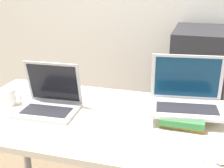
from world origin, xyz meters
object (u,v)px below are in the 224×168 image
(mini_fridge, at_px, (202,95))
(laptop_left, at_px, (50,101))
(mouse, at_px, (221,156))
(mug, at_px, (9,97))
(book_stack, at_px, (184,116))
(wireless_keyboard, at_px, (169,151))
(laptop_on_books, at_px, (187,98))

(mini_fridge, bearing_deg, laptop_left, -125.45)
(mouse, relative_size, mug, 0.90)
(mouse, distance_m, mini_fridge, 1.34)
(book_stack, bearing_deg, mug, -176.11)
(wireless_keyboard, bearing_deg, laptop_left, 159.93)
(mug, distance_m, mini_fridge, 1.52)
(laptop_on_books, bearing_deg, laptop_left, -169.86)
(book_stack, xyz_separation_m, mouse, (0.16, -0.30, -0.01))
(laptop_left, relative_size, book_stack, 1.27)
(mouse, bearing_deg, mug, 167.83)
(laptop_on_books, relative_size, wireless_keyboard, 1.38)
(laptop_left, bearing_deg, mouse, -15.23)
(laptop_on_books, distance_m, mouse, 0.40)
(wireless_keyboard, bearing_deg, book_stack, 83.45)
(mouse, bearing_deg, book_stack, 118.46)
(laptop_on_books, xyz_separation_m, mug, (-0.94, -0.12, -0.06))
(mouse, height_order, mug, mug)
(book_stack, distance_m, mug, 0.94)
(mouse, height_order, mini_fridge, mini_fridge)
(wireless_keyboard, bearing_deg, mug, 164.88)
(wireless_keyboard, bearing_deg, laptop_on_books, 83.77)
(laptop_left, xyz_separation_m, wireless_keyboard, (0.65, -0.24, -0.04))
(laptop_on_books, bearing_deg, mini_fridge, 85.07)
(book_stack, distance_m, wireless_keyboard, 0.31)
(wireless_keyboard, bearing_deg, mouse, 1.88)
(book_stack, xyz_separation_m, laptop_on_books, (0.00, 0.05, 0.08))
(book_stack, relative_size, mug, 1.99)
(mouse, relative_size, mini_fridge, 0.11)
(book_stack, height_order, wireless_keyboard, book_stack)
(wireless_keyboard, bearing_deg, mini_fridge, 84.71)
(laptop_on_books, bearing_deg, wireless_keyboard, -96.23)
(wireless_keyboard, relative_size, mini_fridge, 0.27)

